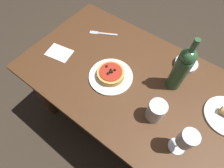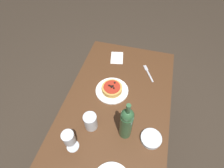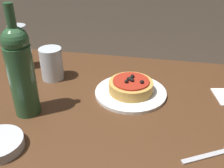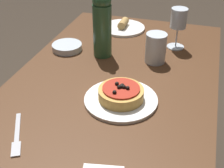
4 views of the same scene
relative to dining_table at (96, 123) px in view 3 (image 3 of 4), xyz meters
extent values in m
cube|color=#4C2D19|center=(0.00, 0.00, 0.08)|extent=(1.34, 0.78, 0.03)
cylinder|color=#4C2D19|center=(0.61, -0.33, -0.29)|extent=(0.06, 0.06, 0.72)
cylinder|color=white|center=(-0.11, -0.06, 0.11)|extent=(0.26, 0.26, 0.01)
cylinder|color=gold|center=(-0.11, -0.06, 0.13)|extent=(0.16, 0.16, 0.04)
cylinder|color=#A82819|center=(-0.11, -0.06, 0.15)|extent=(0.13, 0.13, 0.01)
sphere|color=black|center=(-0.10, -0.05, 0.16)|extent=(0.01, 0.01, 0.01)
sphere|color=black|center=(-0.12, -0.09, 0.16)|extent=(0.01, 0.01, 0.01)
sphere|color=black|center=(-0.12, -0.06, 0.16)|extent=(0.01, 0.01, 0.01)
sphere|color=black|center=(-0.10, -0.07, 0.16)|extent=(0.01, 0.01, 0.01)
sphere|color=black|center=(-0.11, -0.07, 0.16)|extent=(0.01, 0.01, 0.01)
sphere|color=black|center=(-0.15, -0.05, 0.16)|extent=(0.01, 0.01, 0.01)
sphere|color=black|center=(-0.15, -0.05, 0.16)|extent=(0.01, 0.01, 0.01)
sphere|color=black|center=(-0.11, -0.06, 0.16)|extent=(0.01, 0.01, 0.01)
sphere|color=black|center=(-0.11, -0.07, 0.16)|extent=(0.01, 0.01, 0.01)
cylinder|color=silver|center=(0.37, -0.19, 0.10)|extent=(0.08, 0.08, 0.00)
cylinder|color=silver|center=(0.37, -0.19, 0.15)|extent=(0.01, 0.01, 0.09)
cylinder|color=silver|center=(0.37, -0.19, 0.24)|extent=(0.07, 0.07, 0.09)
cylinder|color=#2D5633|center=(0.20, 0.11, 0.21)|extent=(0.08, 0.08, 0.23)
sphere|color=#2D5633|center=(0.20, 0.11, 0.34)|extent=(0.08, 0.08, 0.08)
cylinder|color=#2D5633|center=(0.20, 0.11, 0.40)|extent=(0.03, 0.03, 0.08)
cylinder|color=silver|center=(0.21, -0.12, 0.16)|extent=(0.09, 0.09, 0.13)
cube|color=#B7B7BC|center=(-0.34, 0.20, 0.10)|extent=(0.13, 0.08, 0.00)
camera|label=1|loc=(0.23, -0.51, 0.95)|focal=28.00mm
camera|label=2|loc=(0.67, 0.14, 1.20)|focal=28.00mm
camera|label=3|loc=(-0.20, 0.73, 0.60)|focal=42.00mm
camera|label=4|loc=(-0.96, -0.29, 0.74)|focal=50.00mm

